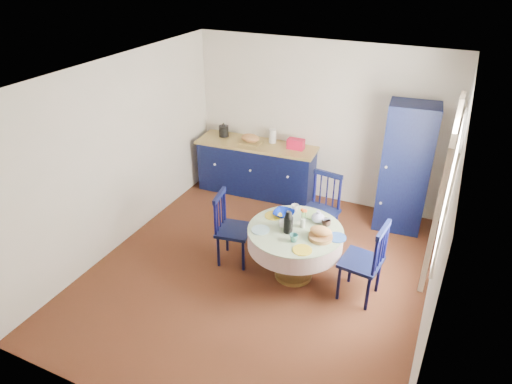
# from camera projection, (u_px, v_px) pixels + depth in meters

# --- Properties ---
(floor) EXTENTS (4.50, 4.50, 0.00)m
(floor) POSITION_uv_depth(u_px,v_px,m) (258.00, 272.00, 5.80)
(floor) COLOR black
(floor) RESTS_ON ground
(ceiling) EXTENTS (4.50, 4.50, 0.00)m
(ceiling) POSITION_uv_depth(u_px,v_px,m) (258.00, 76.00, 4.61)
(ceiling) COLOR white
(ceiling) RESTS_ON wall_back
(wall_back) EXTENTS (4.00, 0.02, 2.50)m
(wall_back) POSITION_uv_depth(u_px,v_px,m) (319.00, 123.00, 7.00)
(wall_back) COLOR silver
(wall_back) RESTS_ON floor
(wall_left) EXTENTS (0.02, 4.50, 2.50)m
(wall_left) POSITION_uv_depth(u_px,v_px,m) (119.00, 155.00, 5.94)
(wall_left) COLOR silver
(wall_left) RESTS_ON floor
(wall_right) EXTENTS (0.02, 4.50, 2.50)m
(wall_right) POSITION_uv_depth(u_px,v_px,m) (443.00, 225.00, 4.47)
(wall_right) COLOR silver
(wall_right) RESTS_ON floor
(window) EXTENTS (0.10, 1.74, 1.45)m
(window) POSITION_uv_depth(u_px,v_px,m) (447.00, 187.00, 4.59)
(window) COLOR white
(window) RESTS_ON wall_right
(kitchen_counter) EXTENTS (1.98, 0.72, 1.11)m
(kitchen_counter) POSITION_uv_depth(u_px,v_px,m) (257.00, 167.00, 7.49)
(kitchen_counter) COLOR black
(kitchen_counter) RESTS_ON floor
(pantry_cabinet) EXTENTS (0.69, 0.52, 1.87)m
(pantry_cabinet) POSITION_uv_depth(u_px,v_px,m) (405.00, 169.00, 6.32)
(pantry_cabinet) COLOR black
(pantry_cabinet) RESTS_ON floor
(dining_table) EXTENTS (1.18, 1.14, 0.97)m
(dining_table) POSITION_uv_depth(u_px,v_px,m) (296.00, 238.00, 5.47)
(dining_table) COLOR brown
(dining_table) RESTS_ON floor
(chair_left) EXTENTS (0.48, 0.50, 0.97)m
(chair_left) POSITION_uv_depth(u_px,v_px,m) (231.00, 228.00, 5.81)
(chair_left) COLOR black
(chair_left) RESTS_ON floor
(chair_far) EXTENTS (0.52, 0.50, 1.02)m
(chair_far) POSITION_uv_depth(u_px,v_px,m) (321.00, 210.00, 6.16)
(chair_far) COLOR black
(chair_far) RESTS_ON floor
(chair_right) EXTENTS (0.48, 0.50, 1.02)m
(chair_right) POSITION_uv_depth(u_px,v_px,m) (365.00, 261.00, 5.16)
(chair_right) COLOR black
(chair_right) RESTS_ON floor
(mug_a) EXTENTS (0.12, 0.12, 0.09)m
(mug_a) POSITION_uv_depth(u_px,v_px,m) (284.00, 224.00, 5.44)
(mug_a) COLOR silver
(mug_a) RESTS_ON dining_table
(mug_b) EXTENTS (0.10, 0.10, 0.09)m
(mug_b) POSITION_uv_depth(u_px,v_px,m) (294.00, 238.00, 5.18)
(mug_b) COLOR #347676
(mug_b) RESTS_ON dining_table
(mug_c) EXTENTS (0.11, 0.11, 0.09)m
(mug_c) POSITION_uv_depth(u_px,v_px,m) (326.00, 223.00, 5.46)
(mug_c) COLOR black
(mug_c) RESTS_ON dining_table
(mug_d) EXTENTS (0.10, 0.10, 0.09)m
(mug_d) POSITION_uv_depth(u_px,v_px,m) (295.00, 208.00, 5.76)
(mug_d) COLOR silver
(mug_d) RESTS_ON dining_table
(cobalt_bowl) EXTENTS (0.26, 0.26, 0.06)m
(cobalt_bowl) POSITION_uv_depth(u_px,v_px,m) (284.00, 214.00, 5.67)
(cobalt_bowl) COLOR navy
(cobalt_bowl) RESTS_ON dining_table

